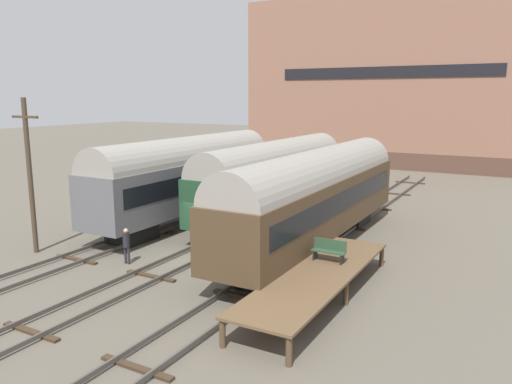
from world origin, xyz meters
The scene contains 12 objects.
ground_plane centered at (0.00, 0.00, 0.00)m, with size 200.00×200.00×0.00m, color #60594C.
track_left centered at (-4.63, 0.00, 0.14)m, with size 2.60×60.00×0.26m.
track_middle centered at (0.00, 0.00, 0.14)m, with size 2.60×60.00×0.26m.
track_right centered at (4.63, 0.00, 0.14)m, with size 2.60×60.00×0.26m.
train_car_green centered at (0.00, 8.93, 2.85)m, with size 3.07×15.77×5.05m.
train_car_brown centered at (4.63, 4.47, 2.92)m, with size 3.03×17.53×5.14m.
train_car_grey centered at (-4.63, 5.96, 3.01)m, with size 3.05×15.63×5.32m.
station_platform centered at (7.25, -1.68, 0.95)m, with size 2.60×10.33×1.04m.
bench centered at (7.09, -0.07, 1.52)m, with size 1.40×0.40×0.91m.
person_worker centered at (-2.15, -2.17, 1.03)m, with size 0.32×0.32×1.72m.
utility_pole centered at (-7.44, -3.07, 4.02)m, with size 1.80×0.24×7.71m.
warehouse_building centered at (-0.29, 40.91, 9.32)m, with size 33.07×12.29×18.64m.
Camera 1 is at (14.05, -18.84, 7.75)m, focal length 35.00 mm.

